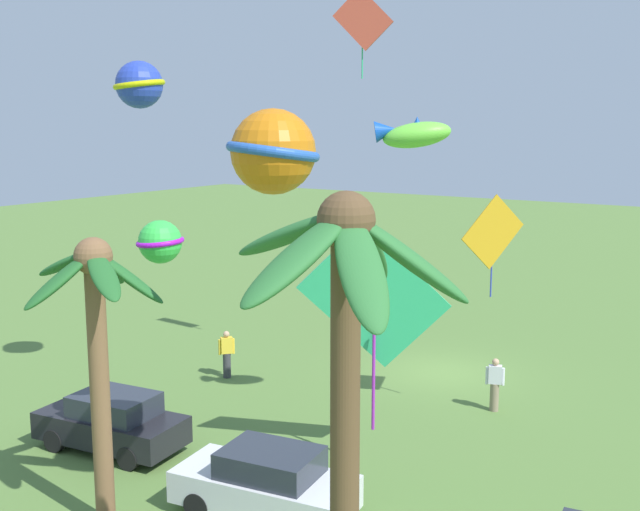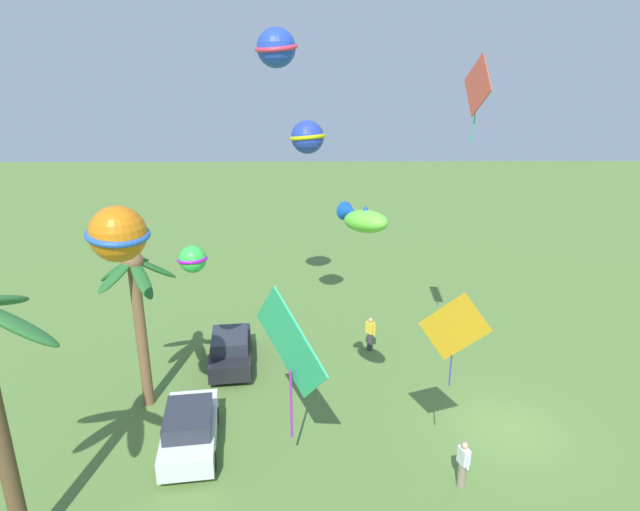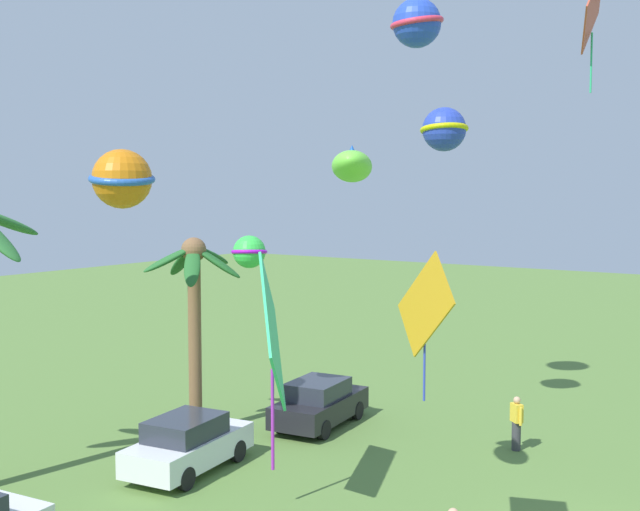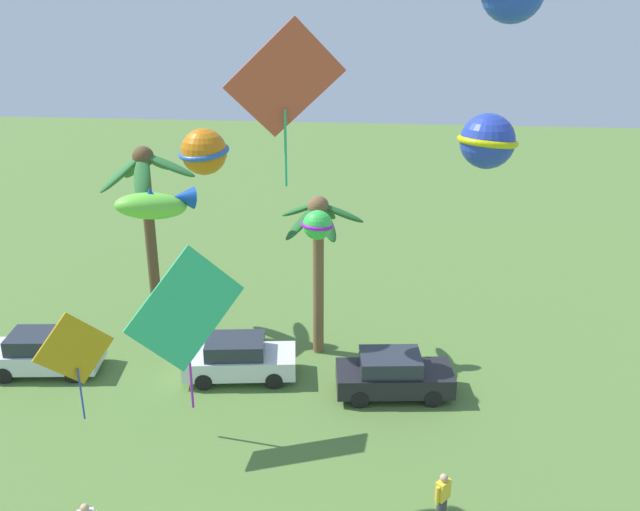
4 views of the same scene
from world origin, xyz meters
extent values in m
plane|color=#567A38|center=(0.00, 0.00, 0.00)|extent=(120.00, 120.00, 0.00)
cylinder|color=brown|center=(-4.91, 14.55, 3.53)|extent=(0.43, 0.43, 7.06)
ellipsoid|color=#2D7033|center=(-3.93, 14.47, 6.78)|extent=(2.11, 0.75, 1.01)
ellipsoid|color=#2D7033|center=(-4.72, 13.74, 6.51)|extent=(0.99, 1.91, 1.52)
cylinder|color=brown|center=(1.77, 13.23, 2.88)|extent=(0.40, 0.40, 5.75)
ellipsoid|color=#236028|center=(2.57, 13.25, 5.53)|extent=(1.70, 0.54, 0.84)
ellipsoid|color=#236028|center=(1.98, 13.90, 5.36)|extent=(0.92, 1.61, 1.16)
ellipsoid|color=#236028|center=(1.07, 13.59, 5.49)|extent=(1.70, 1.20, 0.90)
ellipsoid|color=#236028|center=(1.25, 12.80, 5.30)|extent=(1.44, 1.30, 1.25)
ellipsoid|color=#236028|center=(2.10, 12.58, 5.38)|extent=(1.14, 1.61, 1.12)
sphere|color=brown|center=(1.77, 13.23, 5.75)|extent=(0.77, 0.77, 0.77)
cube|color=silver|center=(-0.79, 11.07, 0.60)|extent=(4.09, 2.20, 0.70)
cube|color=#282D38|center=(-0.94, 11.05, 1.23)|extent=(2.21, 1.75, 0.56)
cylinder|color=black|center=(0.30, 12.00, 0.30)|extent=(0.62, 0.26, 0.60)
cylinder|color=black|center=(0.51, 10.45, 0.30)|extent=(0.62, 0.26, 0.60)
cylinder|color=black|center=(-2.09, 11.68, 0.30)|extent=(0.62, 0.26, 0.60)
cylinder|color=black|center=(-1.89, 10.13, 0.30)|extent=(0.62, 0.26, 0.60)
cube|color=black|center=(4.62, 10.49, 0.60)|extent=(4.07, 2.15, 0.70)
cube|color=#282D38|center=(4.47, 10.47, 1.23)|extent=(2.19, 1.72, 0.56)
cylinder|color=black|center=(5.73, 11.41, 0.30)|extent=(0.62, 0.25, 0.60)
cylinder|color=black|center=(5.91, 9.86, 0.30)|extent=(0.62, 0.25, 0.60)
cylinder|color=black|center=(3.33, 11.13, 0.30)|extent=(0.62, 0.25, 0.60)
cylinder|color=black|center=(3.51, 9.57, 0.30)|extent=(0.62, 0.25, 0.60)
cylinder|color=gray|center=(-2.71, 2.44, 0.42)|extent=(0.26, 0.26, 0.84)
cube|color=silver|center=(-2.71, 2.44, 1.11)|extent=(0.44, 0.34, 0.54)
sphere|color=tan|center=(-2.71, 2.44, 1.48)|extent=(0.21, 0.21, 0.21)
cylinder|color=silver|center=(-2.49, 2.51, 1.06)|extent=(0.09, 0.09, 0.52)
cylinder|color=silver|center=(-2.92, 2.36, 1.06)|extent=(0.09, 0.09, 0.52)
cylinder|color=#38383D|center=(5.84, 4.38, 0.42)|extent=(0.26, 0.26, 0.84)
cube|color=yellow|center=(5.84, 4.38, 1.11)|extent=(0.42, 0.44, 0.54)
sphere|color=tan|center=(5.84, 4.38, 1.48)|extent=(0.21, 0.21, 0.21)
cylinder|color=yellow|center=(5.70, 4.20, 1.06)|extent=(0.09, 0.09, 0.52)
cylinder|color=yellow|center=(5.99, 4.56, 1.06)|extent=(0.09, 0.09, 0.52)
cube|color=#C94B33|center=(2.40, 1.54, 11.60)|extent=(2.04, 0.36, 2.02)
cylinder|color=#2BB473|center=(2.40, 1.54, 10.43)|extent=(0.04, 0.04, 1.34)
cube|color=#C69117|center=(-2.71, 3.07, 5.40)|extent=(1.14, 1.76, 2.05)
cylinder|color=#3042B9|center=(-2.71, 3.07, 4.22)|extent=(0.04, 0.04, 1.34)
sphere|color=#273FB4|center=(6.57, 7.15, 9.45)|extent=(1.36, 1.36, 1.36)
torus|color=#CACB0D|center=(6.57, 7.15, 9.45)|extent=(2.12, 2.12, 0.34)
sphere|color=green|center=(1.95, 11.18, 5.76)|extent=(0.97, 0.97, 0.97)
torus|color=#AB16DC|center=(1.95, 11.18, 5.76)|extent=(1.49, 1.49, 0.21)
cube|color=#32C67D|center=(-1.53, 7.63, 4.27)|extent=(3.03, 2.28, 3.68)
cylinder|color=purple|center=(-1.53, 7.63, 2.15)|extent=(0.08, 0.08, 2.43)
sphere|color=blue|center=(7.03, 8.38, 12.91)|extent=(1.56, 1.56, 1.56)
torus|color=#E1334E|center=(7.03, 8.38, 12.91)|extent=(2.37, 2.37, 0.43)
ellipsoid|color=#6DDA3D|center=(-1.50, 5.46, 8.06)|extent=(2.00, 1.67, 0.87)
cone|color=#1248B1|center=(-0.82, 5.86, 8.18)|extent=(0.82, 0.79, 0.63)
cone|color=#1248B1|center=(-1.50, 5.46, 8.35)|extent=(0.48, 0.48, 0.36)
sphere|color=orange|center=(-1.95, 12.20, 7.86)|extent=(1.54, 1.54, 1.54)
torus|color=blue|center=(-1.95, 12.20, 7.86)|extent=(2.40, 2.40, 0.41)
camera|label=1|loc=(-10.35, 23.53, 8.36)|focal=43.73mm
camera|label=2|loc=(-15.96, 6.90, 12.01)|focal=30.24mm
camera|label=3|loc=(-16.07, -3.67, 7.52)|focal=44.57mm
camera|label=4|loc=(4.17, -10.24, 13.08)|focal=39.39mm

